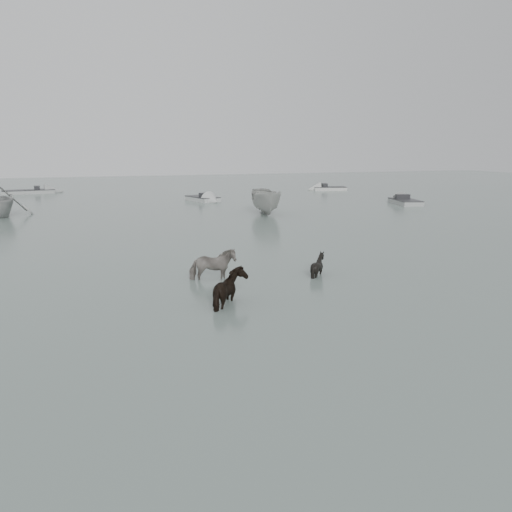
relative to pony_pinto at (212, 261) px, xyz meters
name	(u,v)px	position (x,y,z in m)	size (l,w,h in m)	color
ground	(256,299)	(0.70, -2.56, -0.68)	(140.00, 140.00, 0.00)	#57675F
pony_pinto	(212,261)	(0.00, 0.00, 0.00)	(0.73, 1.60, 1.35)	black
pony_dark	(231,282)	(-0.15, -2.86, 0.02)	(1.37, 1.17, 1.38)	black
pony_black	(318,260)	(3.77, -0.53, -0.12)	(0.89, 1.01, 1.11)	black
boat_small	(266,200)	(7.82, 16.04, 0.27)	(1.85, 4.91, 1.90)	#ACACA8
skiff_port	(405,200)	(20.62, 18.07, -0.30)	(4.98, 1.60, 0.75)	#989B98
skiff_mid	(202,197)	(5.56, 25.88, -0.30)	(4.70, 1.60, 0.75)	#AEB1AE
skiff_star	(330,187)	(20.99, 32.16, -0.30)	(4.76, 1.60, 0.75)	beige
skiff_far	(28,190)	(-9.36, 38.34, -0.30)	(6.71, 1.60, 0.75)	#999C99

